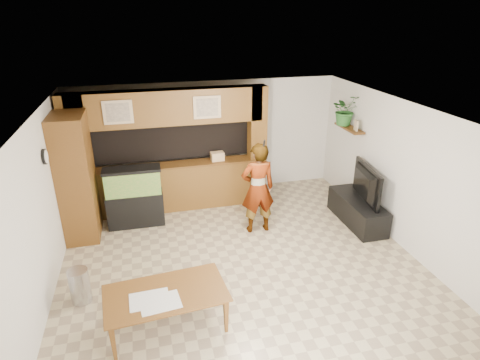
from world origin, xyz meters
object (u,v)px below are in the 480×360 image
object	(u,v)px
aquarium	(135,197)
person	(258,188)
dining_table	(168,311)
pantry_cabinet	(76,178)
television	(361,183)

from	to	relation	value
aquarium	person	world-z (taller)	person
person	dining_table	world-z (taller)	person
pantry_cabinet	aquarium	xyz separation A→B (m)	(0.98, 0.15, -0.58)
aquarium	person	xyz separation A→B (m)	(2.30, -0.82, 0.30)
aquarium	television	distance (m)	4.49
aquarium	dining_table	distance (m)	3.11
pantry_cabinet	dining_table	size ratio (longest dim) A/B	1.47
person	dining_table	size ratio (longest dim) A/B	1.12
pantry_cabinet	aquarium	distance (m)	1.15
television	person	size ratio (longest dim) A/B	0.68
television	person	world-z (taller)	person
aquarium	dining_table	size ratio (longest dim) A/B	0.76
pantry_cabinet	dining_table	distance (m)	3.35
pantry_cabinet	television	distance (m)	5.43
aquarium	television	world-z (taller)	aquarium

